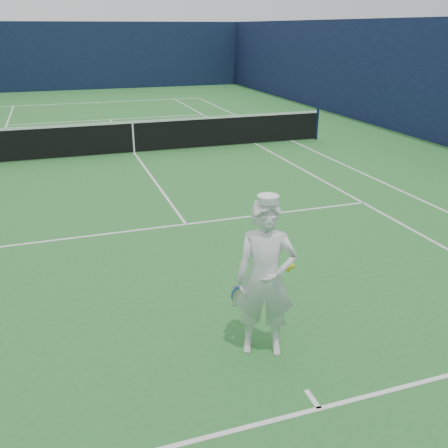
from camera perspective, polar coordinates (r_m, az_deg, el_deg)
The scene contains 5 objects.
ground at distance 16.05m, azimuth -10.21°, elevation 7.97°, with size 80.00×80.00×0.00m, color #2C7330.
court_markings at distance 16.05m, azimuth -10.21°, elevation 7.98°, with size 11.03×23.83×0.01m.
windscreen_fence at distance 15.71m, azimuth -10.70°, elevation 15.07°, with size 20.12×36.12×4.00m.
tennis_net at distance 15.93m, azimuth -10.34°, elevation 9.91°, with size 12.88×0.09×1.07m.
tennis_player at distance 5.84m, azimuth 4.75°, elevation -6.29°, with size 0.83×0.74×1.99m.
Camera 1 is at (-2.26, -15.46, 3.70)m, focal length 40.00 mm.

